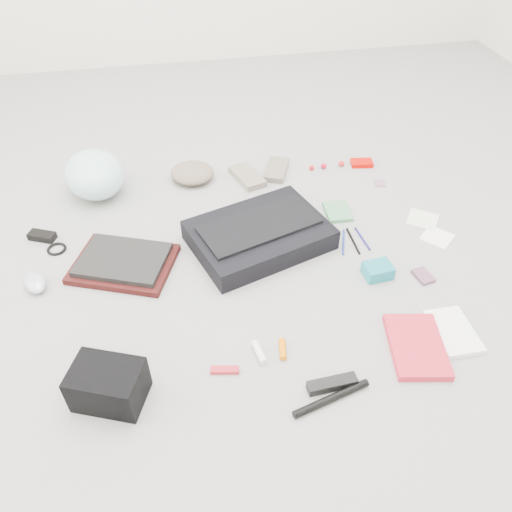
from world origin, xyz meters
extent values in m
plane|color=gray|center=(0.00, 0.00, 0.00)|extent=(4.00, 4.00, 0.00)
cube|color=black|center=(0.04, 0.12, 0.04)|extent=(0.57, 0.48, 0.08)
cube|color=black|center=(0.04, 0.12, 0.09)|extent=(0.47, 0.32, 0.01)
cube|color=#360E0D|center=(-0.47, 0.09, 0.01)|extent=(0.42, 0.37, 0.02)
cube|color=black|center=(-0.47, 0.09, 0.03)|extent=(0.36, 0.32, 0.02)
ellipsoid|color=#BCF6F7|center=(-0.57, 0.59, 0.09)|extent=(0.31, 0.35, 0.18)
ellipsoid|color=#776654|center=(-0.17, 0.61, 0.03)|extent=(0.24, 0.24, 0.07)
cube|color=gray|center=(0.07, 0.56, 0.01)|extent=(0.15, 0.21, 0.03)
cube|color=#776A5D|center=(0.21, 0.59, 0.01)|extent=(0.15, 0.20, 0.03)
cube|color=black|center=(-0.77, 0.31, 0.01)|extent=(0.11, 0.08, 0.03)
torus|color=black|center=(-0.72, 0.23, 0.01)|extent=(0.10, 0.10, 0.01)
ellipsoid|color=#B8B6CF|center=(-0.76, 0.04, 0.02)|extent=(0.11, 0.13, 0.04)
cube|color=black|center=(-0.50, -0.45, 0.06)|extent=(0.23, 0.20, 0.12)
cube|color=#B01C26|center=(-0.18, -0.43, 0.01)|extent=(0.09, 0.04, 0.01)
cylinder|color=white|center=(-0.07, -0.39, 0.01)|extent=(0.04, 0.08, 0.02)
cylinder|color=orange|center=(0.01, -0.39, 0.01)|extent=(0.03, 0.07, 0.02)
cube|color=black|center=(0.12, -0.54, 0.01)|extent=(0.15, 0.04, 0.03)
cylinder|color=black|center=(0.10, -0.58, 0.01)|extent=(0.24, 0.08, 0.02)
cube|color=red|center=(0.41, -0.46, 0.01)|extent=(0.20, 0.27, 0.03)
cube|color=white|center=(0.55, -0.42, 0.01)|extent=(0.13, 0.19, 0.02)
cube|color=#498A58|center=(0.39, 0.25, 0.01)|extent=(0.11, 0.14, 0.02)
cylinder|color=navy|center=(0.35, 0.06, 0.00)|extent=(0.06, 0.14, 0.01)
cylinder|color=black|center=(0.39, 0.06, 0.00)|extent=(0.01, 0.15, 0.01)
cylinder|color=navy|center=(0.43, 0.07, 0.00)|extent=(0.02, 0.14, 0.01)
cube|color=teal|center=(0.41, -0.13, 0.02)|extent=(0.10, 0.08, 0.05)
cube|color=#754A64|center=(0.57, -0.17, 0.01)|extent=(0.06, 0.08, 0.01)
cube|color=silver|center=(0.71, 0.14, 0.00)|extent=(0.16, 0.16, 0.01)
cube|color=white|center=(0.72, 0.02, 0.00)|extent=(0.15, 0.15, 0.01)
sphere|color=red|center=(0.37, 0.58, 0.01)|extent=(0.02, 0.02, 0.02)
sphere|color=red|center=(0.43, 0.59, 0.01)|extent=(0.03, 0.03, 0.03)
sphere|color=red|center=(0.52, 0.59, 0.01)|extent=(0.03, 0.03, 0.03)
cube|color=#C40701|center=(0.61, 0.58, 0.01)|extent=(0.11, 0.08, 0.02)
cube|color=#966381|center=(0.64, 0.42, 0.00)|extent=(0.05, 0.06, 0.00)
camera|label=1|loc=(-0.25, -1.29, 1.23)|focal=35.00mm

